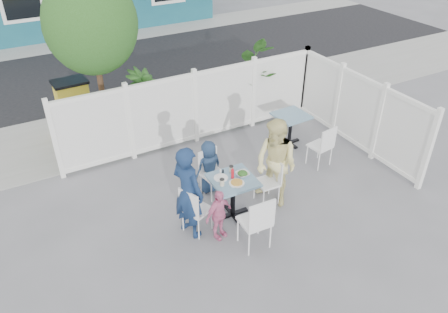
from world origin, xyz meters
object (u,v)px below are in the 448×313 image
chair_right (271,178)px  spare_table (291,121)px  man (188,192)px  woman (276,164)px  main_table (233,188)px  chair_back (211,169)px  utility_cabinet (75,109)px  chair_near (258,220)px  toddler (219,215)px  boy (209,167)px  chair_left (194,208)px

chair_right → spare_table: bearing=-42.8°
man → woman: bearing=-109.8°
main_table → chair_back: (-0.02, 0.76, -0.08)m
chair_right → man: man is taller
utility_cabinet → chair_near: (1.59, -5.05, -0.04)m
spare_table → chair_back: size_ratio=0.81×
main_table → woman: woman is taller
woman → utility_cabinet: bearing=-165.3°
man → toddler: 0.61m
chair_back → toddler: 1.20m
boy → toddler: bearing=63.6°
spare_table → boy: (-2.30, -0.64, -0.03)m
chair_left → woman: size_ratio=0.54×
toddler → woman: bearing=-2.4°
spare_table → woman: bearing=-133.8°
main_table → toddler: size_ratio=0.84×
chair_right → toddler: toddler is taller
chair_near → woman: woman is taller
chair_near → boy: size_ratio=0.95×
spare_table → toddler: (-2.74, -1.84, -0.09)m
woman → boy: woman is taller
chair_near → woman: size_ratio=0.60×
utility_cabinet → chair_near: size_ratio=1.25×
main_table → man: 0.85m
chair_left → woman: bearing=69.3°
utility_cabinet → main_table: 4.50m
main_table → toddler: (-0.46, -0.35, -0.14)m
spare_table → man: bearing=-154.1°
chair_left → toddler: (0.30, -0.28, -0.06)m
chair_near → chair_right: bearing=48.6°
man → utility_cabinet: bearing=-8.7°
spare_table → toddler: bearing=-146.1°
utility_cabinet → chair_back: utility_cabinet is taller
toddler → utility_cabinet: bearing=87.9°
man → woman: (1.66, 0.00, 0.00)m
utility_cabinet → boy: size_ratio=1.19×
spare_table → chair_back: bearing=-162.4°
boy → chair_back: bearing=85.2°
main_table → chair_left: 0.77m
chair_right → chair_back: 1.09m
spare_table → utility_cabinet: bearing=145.5°
chair_left → toddler: size_ratio=0.97×
woman → toddler: bearing=-91.5°
chair_back → boy: (-0.00, 0.08, 0.00)m
spare_table → chair_back: 2.41m
boy → spare_table: bearing=-170.4°
man → boy: man is taller
utility_cabinet → man: bearing=-82.0°
man → woman: size_ratio=1.00×
chair_near → man: man is taller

